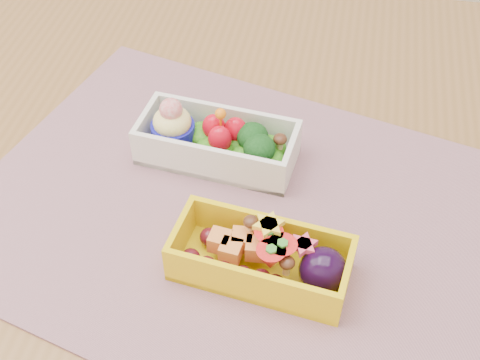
% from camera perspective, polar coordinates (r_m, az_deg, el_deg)
% --- Properties ---
extents(table, '(1.20, 0.80, 0.75)m').
position_cam_1_polar(table, '(0.69, 1.77, -6.63)').
color(table, brown).
rests_on(table, ground).
extents(placemat, '(0.56, 0.48, 0.00)m').
position_cam_1_polar(placemat, '(0.60, -0.80, -2.82)').
color(placemat, '#9E6D74').
rests_on(placemat, table).
extents(bento_white, '(0.16, 0.08, 0.06)m').
position_cam_1_polar(bento_white, '(0.63, -2.12, 3.44)').
color(bento_white, silver).
rests_on(bento_white, placemat).
extents(bento_yellow, '(0.16, 0.08, 0.05)m').
position_cam_1_polar(bento_yellow, '(0.54, 2.23, -6.96)').
color(bento_yellow, yellow).
rests_on(bento_yellow, placemat).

